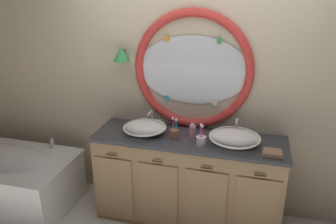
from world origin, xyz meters
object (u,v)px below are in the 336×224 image
(soap_dispenser, at_px, (192,131))
(folded_hand_towel, at_px, (272,153))
(bathtub, at_px, (2,175))
(toothbrush_holder_left, at_px, (175,133))
(sink_basin_right, at_px, (235,137))
(sink_basin_left, at_px, (145,127))
(toothbrush_holder_right, at_px, (201,140))

(soap_dispenser, relative_size, folded_hand_towel, 0.89)
(bathtub, xyz_separation_m, toothbrush_holder_left, (1.90, 0.23, 0.63))
(sink_basin_right, distance_m, toothbrush_holder_left, 0.56)
(sink_basin_left, relative_size, folded_hand_towel, 2.55)
(toothbrush_holder_right, distance_m, soap_dispenser, 0.18)
(toothbrush_holder_right, bearing_deg, folded_hand_towel, -3.13)
(soap_dispenser, height_order, folded_hand_towel, soap_dispenser)
(sink_basin_right, height_order, folded_hand_towel, sink_basin_right)
(soap_dispenser, distance_m, folded_hand_towel, 0.76)
(soap_dispenser, bearing_deg, bathtub, -171.91)
(toothbrush_holder_right, relative_size, soap_dispenser, 1.48)
(toothbrush_holder_left, bearing_deg, soap_dispenser, 21.39)
(sink_basin_left, xyz_separation_m, toothbrush_holder_right, (0.58, -0.10, -0.01))
(toothbrush_holder_left, relative_size, toothbrush_holder_right, 0.98)
(sink_basin_right, relative_size, toothbrush_holder_right, 2.15)
(sink_basin_right, distance_m, soap_dispenser, 0.40)
(sink_basin_left, bearing_deg, soap_dispenser, 4.85)
(bathtub, xyz_separation_m, sink_basin_right, (2.46, 0.25, 0.64))
(sink_basin_left, distance_m, toothbrush_holder_left, 0.31)
(sink_basin_right, bearing_deg, toothbrush_holder_right, -160.66)
(toothbrush_holder_right, distance_m, folded_hand_towel, 0.63)
(sink_basin_right, relative_size, folded_hand_towel, 2.83)
(toothbrush_holder_left, height_order, folded_hand_towel, toothbrush_holder_left)
(sink_basin_left, relative_size, toothbrush_holder_right, 1.93)
(soap_dispenser, bearing_deg, sink_basin_right, -5.66)
(bathtub, bearing_deg, toothbrush_holder_right, 3.98)
(bathtub, distance_m, soap_dispenser, 2.18)
(toothbrush_holder_left, xyz_separation_m, folded_hand_towel, (0.90, -0.11, -0.03))
(bathtub, relative_size, toothbrush_holder_right, 7.31)
(bathtub, xyz_separation_m, toothbrush_holder_right, (2.17, 0.15, 0.63))
(bathtub, xyz_separation_m, soap_dispenser, (2.06, 0.29, 0.64))
(toothbrush_holder_left, bearing_deg, sink_basin_left, 175.65)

